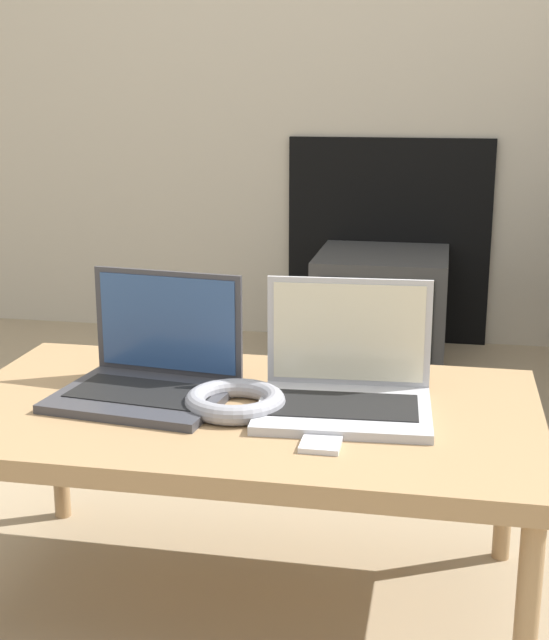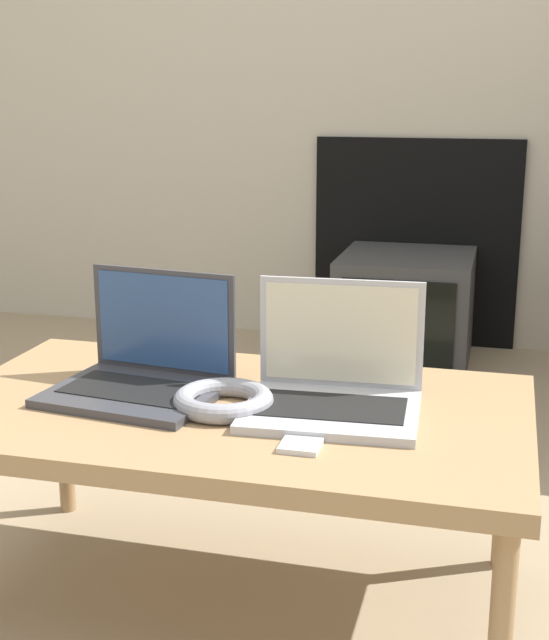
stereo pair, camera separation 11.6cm
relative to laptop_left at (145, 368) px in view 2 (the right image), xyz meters
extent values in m
cube|color=black|center=(0.31, 1.87, -0.06)|extent=(0.76, 0.03, 0.77)
cube|color=#9E7A51|center=(0.18, -0.03, -0.06)|extent=(1.05, 0.61, 0.04)
cylinder|color=#9E7A51|center=(0.67, -0.30, -0.26)|extent=(0.04, 0.04, 0.36)
cylinder|color=#9E7A51|center=(-0.31, 0.24, -0.26)|extent=(0.04, 0.04, 0.36)
cylinder|color=#9E7A51|center=(0.67, 0.24, -0.26)|extent=(0.04, 0.04, 0.36)
cube|color=#38383D|center=(0.00, -0.04, -0.04)|extent=(0.33, 0.28, 0.02)
cube|color=black|center=(0.00, -0.04, -0.03)|extent=(0.27, 0.16, 0.00)
cube|color=#38383D|center=(0.01, 0.08, 0.07)|extent=(0.30, 0.04, 0.20)
cube|color=#2D4C7F|center=(0.01, 0.07, 0.07)|extent=(0.27, 0.04, 0.18)
cube|color=#B2B2B7|center=(0.36, -0.04, -0.04)|extent=(0.31, 0.26, 0.02)
cube|color=black|center=(0.36, -0.04, -0.03)|extent=(0.26, 0.15, 0.00)
cube|color=#B2B2B7|center=(0.36, 0.08, 0.07)|extent=(0.30, 0.03, 0.20)
cube|color=beige|center=(0.36, 0.07, 0.07)|extent=(0.28, 0.02, 0.18)
torus|color=gray|center=(0.17, -0.06, -0.03)|extent=(0.18, 0.18, 0.04)
cube|color=silver|center=(0.34, -0.15, -0.04)|extent=(0.06, 0.14, 0.01)
cube|color=#383838|center=(0.31, 1.61, -0.25)|extent=(0.46, 0.48, 0.38)
cube|color=black|center=(0.31, 1.37, -0.25)|extent=(0.37, 0.01, 0.30)
camera|label=1|loc=(0.52, -1.49, 0.50)|focal=50.00mm
camera|label=2|loc=(0.64, -1.47, 0.50)|focal=50.00mm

